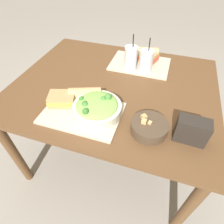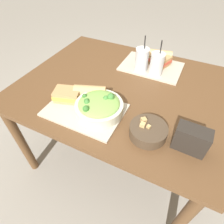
{
  "view_description": "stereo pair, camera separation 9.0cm",
  "coord_description": "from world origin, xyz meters",
  "views": [
    {
      "loc": [
        0.29,
        -0.93,
        1.45
      ],
      "look_at": [
        0.09,
        -0.32,
        0.82
      ],
      "focal_mm": 30.0,
      "sensor_mm": 36.0,
      "label": 1
    },
    {
      "loc": [
        0.37,
        -0.89,
        1.45
      ],
      "look_at": [
        0.09,
        -0.32,
        0.82
      ],
      "focal_mm": 30.0,
      "sensor_mm": 36.0,
      "label": 2
    }
  ],
  "objects": [
    {
      "name": "ground_plane",
      "position": [
        0.0,
        0.0,
        0.0
      ],
      "size": [
        12.0,
        12.0,
        0.0
      ],
      "primitive_type": "plane",
      "color": "gray"
    },
    {
      "name": "dining_table",
      "position": [
        0.0,
        0.0,
        0.65
      ],
      "size": [
        1.27,
        1.04,
        0.74
      ],
      "color": "brown",
      "rests_on": "ground_plane"
    },
    {
      "name": "tray_near",
      "position": [
        -0.08,
        -0.3,
        0.74
      ],
      "size": [
        0.41,
        0.29,
        0.01
      ],
      "color": "#BCB29E",
      "rests_on": "dining_table"
    },
    {
      "name": "tray_far",
      "position": [
        0.11,
        0.28,
        0.74
      ],
      "size": [
        0.41,
        0.29,
        0.01
      ],
      "color": "#BCB29E",
      "rests_on": "dining_table"
    },
    {
      "name": "salad_bowl",
      "position": [
        -0.0,
        -0.29,
        0.79
      ],
      "size": [
        0.25,
        0.25,
        0.1
      ],
      "color": "beige",
      "rests_on": "tray_near"
    },
    {
      "name": "soup_bowl",
      "position": [
        0.28,
        -0.31,
        0.77
      ],
      "size": [
        0.18,
        0.18,
        0.08
      ],
      "color": "#473828",
      "rests_on": "dining_table"
    },
    {
      "name": "sandwich_near",
      "position": [
        -0.21,
        -0.27,
        0.78
      ],
      "size": [
        0.17,
        0.14,
        0.06
      ],
      "rotation": [
        0.0,
        0.0,
        0.3
      ],
      "color": "tan",
      "rests_on": "tray_near"
    },
    {
      "name": "baguette_near",
      "position": [
        -0.1,
        -0.2,
        0.79
      ],
      "size": [
        0.19,
        0.13,
        0.08
      ],
      "rotation": [
        0.0,
        0.0,
        1.93
      ],
      "color": "tan",
      "rests_on": "tray_near"
    },
    {
      "name": "sandwich_far",
      "position": [
        0.14,
        0.33,
        0.78
      ],
      "size": [
        0.18,
        0.15,
        0.06
      ],
      "rotation": [
        0.0,
        0.0,
        -0.36
      ],
      "color": "tan",
      "rests_on": "tray_far"
    },
    {
      "name": "baguette_far",
      "position": [
        0.13,
        0.39,
        0.79
      ],
      "size": [
        0.19,
        0.11,
        0.08
      ],
      "rotation": [
        0.0,
        0.0,
        1.78
      ],
      "color": "tan",
      "rests_on": "tray_far"
    },
    {
      "name": "drink_cup_dark",
      "position": [
        0.05,
        0.2,
        0.82
      ],
      "size": [
        0.09,
        0.09,
        0.24
      ],
      "color": "silver",
      "rests_on": "tray_far"
    },
    {
      "name": "drink_cup_red",
      "position": [
        0.16,
        0.2,
        0.82
      ],
      "size": [
        0.09,
        0.09,
        0.23
      ],
      "color": "silver",
      "rests_on": "tray_far"
    },
    {
      "name": "chip_bag",
      "position": [
        0.46,
        -0.3,
        0.8
      ],
      "size": [
        0.14,
        0.08,
        0.13
      ],
      "rotation": [
        0.0,
        0.0,
        -0.03
      ],
      "color": "#28231E",
      "rests_on": "dining_table"
    }
  ]
}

